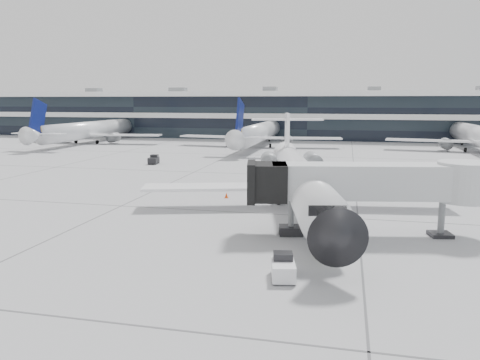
% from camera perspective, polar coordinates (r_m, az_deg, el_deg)
% --- Properties ---
extents(ground, '(220.00, 220.00, 0.00)m').
position_cam_1_polar(ground, '(38.55, -0.87, -3.92)').
color(ground, '#9C9D9F').
rests_on(ground, ground).
extents(terminal, '(170.00, 22.00, 10.00)m').
position_cam_1_polar(terminal, '(118.80, 8.65, 7.61)').
color(terminal, black).
rests_on(terminal, ground).
extents(bg_jet_left, '(32.00, 40.00, 9.60)m').
position_cam_1_polar(bg_jet_left, '(106.50, -17.64, 4.34)').
color(bg_jet_left, white).
rests_on(bg_jet_left, ground).
extents(bg_jet_center, '(32.00, 40.00, 9.60)m').
position_cam_1_polar(bg_jet_center, '(93.39, 2.39, 4.10)').
color(bg_jet_center, white).
rests_on(bg_jet_center, ground).
extents(bg_jet_right, '(32.00, 40.00, 9.60)m').
position_cam_1_polar(bg_jet_right, '(94.69, 26.97, 3.13)').
color(bg_jet_right, white).
rests_on(bg_jet_right, ground).
extents(regional_jet, '(26.49, 33.01, 7.67)m').
position_cam_1_polar(regional_jet, '(39.79, 7.25, 0.28)').
color(regional_jet, white).
rests_on(regional_jet, ground).
extents(jet_bridge, '(15.77, 5.72, 5.08)m').
position_cam_1_polar(jet_bridge, '(32.43, 16.47, -0.24)').
color(jet_bridge, '#A7AAAC').
rests_on(jet_bridge, ground).
extents(ramp_worker, '(0.70, 0.57, 1.67)m').
position_cam_1_polar(ramp_worker, '(27.40, 10.45, -7.96)').
color(ramp_worker, '#B6F81A').
rests_on(ramp_worker, ground).
extents(baggage_tug, '(1.53, 2.17, 1.26)m').
position_cam_1_polar(baggage_tug, '(24.52, 5.29, -10.63)').
color(baggage_tug, white).
rests_on(baggage_tug, ground).
extents(traffic_cone, '(0.45, 0.45, 0.53)m').
position_cam_1_polar(traffic_cone, '(43.98, -1.67, -1.89)').
color(traffic_cone, '#E6440C').
rests_on(traffic_cone, ground).
extents(far_tug, '(1.47, 2.21, 1.32)m').
position_cam_1_polar(far_tug, '(68.73, -10.48, 2.44)').
color(far_tug, black).
rests_on(far_tug, ground).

